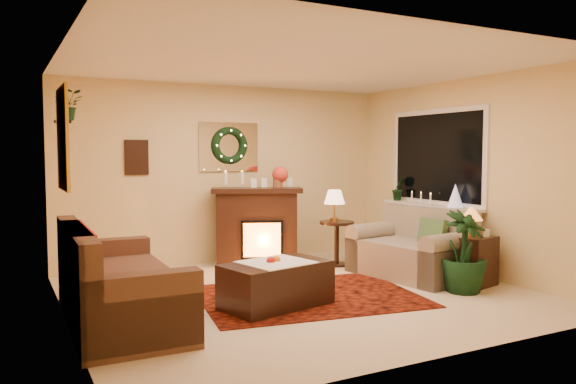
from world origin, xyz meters
name	(u,v)px	position (x,y,z in m)	size (l,w,h in m)	color
floor	(302,294)	(0.00, 0.00, 0.00)	(5.00, 5.00, 0.00)	beige
ceiling	(303,64)	(0.00, 0.00, 2.60)	(5.00, 5.00, 0.00)	white
wall_back	(229,174)	(0.00, 2.25, 1.30)	(5.00, 5.00, 0.00)	#EFD88C
wall_front	(444,193)	(0.00, -2.25, 1.30)	(5.00, 5.00, 0.00)	#EFD88C
wall_left	(65,187)	(-2.50, 0.00, 1.30)	(4.50, 4.50, 0.00)	#EFD88C
wall_right	(466,176)	(2.50, 0.00, 1.30)	(4.50, 4.50, 0.00)	#EFD88C
area_rug	(309,296)	(0.01, -0.13, 0.01)	(2.39, 1.79, 0.01)	maroon
sofa	(121,277)	(-2.04, -0.11, 0.43)	(0.95, 2.17, 0.93)	brown
red_throw	(116,272)	(-2.06, 0.02, 0.46)	(0.78, 1.27, 0.02)	red
fireplace	(256,227)	(0.23, 1.77, 0.55)	(1.14, 0.36, 1.05)	#32180F
poinsettia	(280,174)	(0.60, 1.74, 1.30)	(0.23, 0.23, 0.23)	red
mantel_candle_a	(226,178)	(-0.23, 1.77, 1.26)	(0.06, 0.06, 0.18)	beige
mantel_candle_b	(242,178)	(0.01, 1.75, 1.26)	(0.06, 0.06, 0.17)	#F3E7C2
mantel_mirror	(229,147)	(0.00, 2.23, 1.70)	(0.92, 0.02, 0.72)	white
wreath	(230,146)	(0.00, 2.19, 1.72)	(0.55, 0.55, 0.11)	#194719
wall_art	(137,157)	(-1.35, 2.23, 1.55)	(0.32, 0.03, 0.48)	#381E11
gold_mirror	(63,139)	(-2.48, 0.30, 1.75)	(0.03, 0.84, 1.00)	gold
hanging_plant	(68,120)	(-2.34, 1.05, 1.97)	(0.33, 0.28, 0.36)	#194719
loveseat	(410,245)	(1.68, 0.15, 0.42)	(0.88, 1.52, 0.88)	gray
window_frame	(437,157)	(2.48, 0.55, 1.55)	(0.03, 1.86, 1.36)	white
window_glass	(436,157)	(2.47, 0.55, 1.55)	(0.02, 1.70, 1.22)	black
window_sill	(430,205)	(2.38, 0.55, 0.87)	(0.22, 1.86, 0.04)	white
mini_tree	(455,196)	(2.37, 0.06, 1.04)	(0.22, 0.22, 0.32)	silver
sill_plant	(398,188)	(2.35, 1.23, 1.08)	(0.26, 0.21, 0.47)	#2B5E22
side_table_round	(337,243)	(1.23, 1.21, 0.32)	(0.49, 0.49, 0.64)	black
lamp_cream	(334,204)	(1.21, 1.23, 0.88)	(0.30, 0.30, 0.46)	#FFC998
end_table_square	(470,263)	(2.05, -0.54, 0.27)	(0.49, 0.49, 0.60)	black
lamp_tiffany	(471,224)	(2.04, -0.55, 0.74)	(0.28, 0.28, 0.40)	#FFAE0C
coffee_table	(276,287)	(-0.50, -0.34, 0.21)	(1.12, 0.62, 0.47)	black
fruit_bowl	(274,265)	(-0.52, -0.33, 0.45)	(0.24, 0.24, 0.06)	beige
floor_palm	(464,254)	(1.70, -0.78, 0.45)	(1.59, 1.59, 2.84)	#23602C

